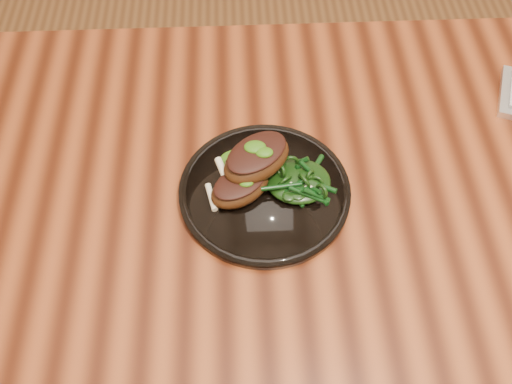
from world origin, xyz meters
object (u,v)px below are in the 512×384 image
plate (265,191)px  greens_heap (299,179)px  lamb_chop_front (240,187)px  desk (421,210)px

plate → greens_heap: 0.06m
lamb_chop_front → plate: bearing=14.0°
greens_heap → desk: bearing=2.1°
desk → greens_heap: (-0.22, -0.01, 0.11)m
desk → greens_heap: greens_heap is taller
lamb_chop_front → desk: bearing=4.2°
desk → plate: plate is taller
lamb_chop_front → greens_heap: size_ratio=1.16×
desk → lamb_chop_front: (-0.31, -0.02, 0.12)m
lamb_chop_front → greens_heap: 0.09m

